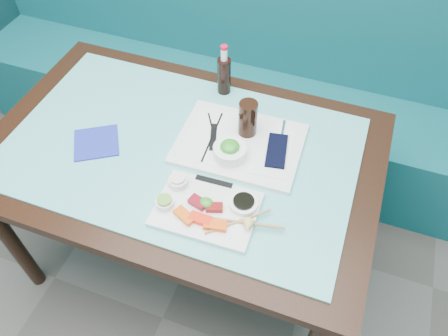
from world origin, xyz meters
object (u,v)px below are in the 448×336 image
(seaweed_bowl, at_px, (230,152))
(dining_table, at_px, (182,165))
(sashimi_plate, at_px, (207,209))
(cola_glass, at_px, (248,119))
(blue_napkin, at_px, (96,143))
(booth_bench, at_px, (249,88))
(cola_bottle_body, at_px, (224,76))
(serving_tray, at_px, (239,144))

(seaweed_bowl, bearing_deg, dining_table, -176.49)
(sashimi_plate, xyz_separation_m, seaweed_bowl, (-0.00, 0.23, 0.03))
(sashimi_plate, distance_m, cola_glass, 0.36)
(sashimi_plate, xyz_separation_m, blue_napkin, (-0.48, 0.14, -0.01))
(dining_table, relative_size, blue_napkin, 9.11)
(booth_bench, bearing_deg, blue_napkin, -107.62)
(booth_bench, height_order, seaweed_bowl, booth_bench)
(booth_bench, bearing_deg, seaweed_bowl, -77.67)
(dining_table, xyz_separation_m, blue_napkin, (-0.29, -0.08, 0.09))
(seaweed_bowl, xyz_separation_m, cola_glass, (0.02, 0.13, 0.05))
(cola_bottle_body, xyz_separation_m, blue_napkin, (-0.33, -0.42, -0.07))
(booth_bench, bearing_deg, serving_tray, -75.77)
(dining_table, distance_m, seaweed_bowl, 0.22)
(cola_glass, relative_size, blue_napkin, 0.89)
(dining_table, bearing_deg, cola_bottle_body, 83.48)
(blue_napkin, bearing_deg, dining_table, 15.24)
(serving_tray, bearing_deg, cola_glass, 78.02)
(serving_tray, relative_size, blue_napkin, 2.83)
(cola_bottle_body, bearing_deg, booth_bench, 94.53)
(dining_table, relative_size, sashimi_plate, 4.43)
(dining_table, relative_size, serving_tray, 3.22)
(booth_bench, height_order, cola_glass, booth_bench)
(sashimi_plate, height_order, seaweed_bowl, seaweed_bowl)
(dining_table, relative_size, cola_glass, 10.26)
(sashimi_plate, relative_size, serving_tray, 0.73)
(cola_bottle_body, distance_m, blue_napkin, 0.54)
(seaweed_bowl, bearing_deg, cola_glass, 81.25)
(serving_tray, xyz_separation_m, seaweed_bowl, (-0.01, -0.07, 0.03))
(dining_table, relative_size, cola_bottle_body, 9.34)
(dining_table, xyz_separation_m, sashimi_plate, (0.18, -0.22, 0.10))
(dining_table, height_order, sashimi_plate, sashimi_plate)
(cola_bottle_body, bearing_deg, serving_tray, -59.50)
(blue_napkin, bearing_deg, sashimi_plate, -15.89)
(serving_tray, height_order, cola_glass, cola_glass)
(serving_tray, distance_m, cola_bottle_body, 0.31)
(sashimi_plate, relative_size, cola_glass, 2.31)
(sashimi_plate, bearing_deg, blue_napkin, 162.31)
(cola_bottle_body, bearing_deg, seaweed_bowl, -66.92)
(seaweed_bowl, height_order, cola_glass, cola_glass)
(booth_bench, xyz_separation_m, seaweed_bowl, (0.18, -0.83, 0.42))
(dining_table, xyz_separation_m, cola_glass, (0.20, 0.14, 0.18))
(dining_table, bearing_deg, seaweed_bowl, 3.51)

